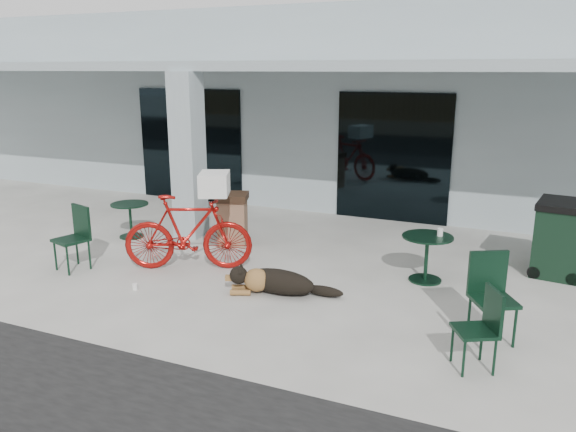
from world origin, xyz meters
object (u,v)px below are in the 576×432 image
at_px(wheeled_bin, 560,238).
at_px(cafe_table_near, 131,220).
at_px(cafe_chair_far_a, 494,299).
at_px(bicycle, 188,232).
at_px(cafe_table_far, 426,258).
at_px(trash_receptacle, 233,219).
at_px(dog, 279,280).
at_px(cafe_chair_far_b, 475,330).
at_px(cafe_chair_near, 71,239).

bearing_deg(wheeled_bin, cafe_table_near, -163.92).
bearing_deg(cafe_table_near, cafe_chair_far_a, -14.73).
xyz_separation_m(bicycle, cafe_table_far, (3.63, 0.98, -0.26)).
xyz_separation_m(cafe_chair_far_a, wheeled_bin, (0.80, 2.82, 0.06)).
relative_size(cafe_chair_far_a, trash_receptacle, 1.11).
height_order(dog, trash_receptacle, trash_receptacle).
bearing_deg(cafe_table_far, cafe_chair_far_b, -69.06).
bearing_deg(wheeled_bin, dog, -137.89).
relative_size(bicycle, cafe_chair_far_a, 1.94).
bearing_deg(cafe_chair_far_b, cafe_chair_far_a, 141.84).
xyz_separation_m(cafe_chair_near, wheeled_bin, (7.20, 2.91, 0.07)).
distance_m(cafe_table_far, trash_receptacle, 3.66).
relative_size(bicycle, dog, 1.63).
relative_size(cafe_chair_far_b, trash_receptacle, 0.96).
xyz_separation_m(cafe_chair_near, cafe_chair_far_a, (6.40, 0.09, 0.01)).
distance_m(cafe_table_near, wheeled_bin, 7.59).
distance_m(bicycle, cafe_table_far, 3.77).
height_order(bicycle, wheeled_bin, bicycle).
xyz_separation_m(cafe_chair_far_a, trash_receptacle, (-4.69, 2.16, -0.05)).
xyz_separation_m(dog, trash_receptacle, (-1.76, 1.85, 0.27)).
relative_size(dog, cafe_chair_far_b, 1.38).
height_order(cafe_chair_far_b, trash_receptacle, trash_receptacle).
bearing_deg(dog, bicycle, 145.76).
xyz_separation_m(cafe_table_near, cafe_chair_far_a, (6.71, -1.76, 0.20)).
height_order(cafe_chair_far_b, wheeled_bin, wheeled_bin).
distance_m(cafe_chair_far_b, trash_receptacle, 5.41).
height_order(bicycle, cafe_chair_far_b, bicycle).
bearing_deg(cafe_table_near, cafe_chair_far_b, -21.01).
bearing_deg(bicycle, wheeled_bin, -92.68).
bearing_deg(cafe_chair_far_a, cafe_table_far, 93.87).
bearing_deg(wheeled_bin, cafe_chair_near, -149.93).
height_order(cafe_table_far, cafe_chair_far_b, cafe_chair_far_b).
xyz_separation_m(bicycle, cafe_chair_near, (-1.71, -0.78, -0.10)).
relative_size(cafe_chair_near, cafe_table_far, 1.35).
bearing_deg(bicycle, cafe_chair_near, 90.81).
relative_size(bicycle, cafe_chair_near, 1.98).
bearing_deg(trash_receptacle, dog, -46.39).
bearing_deg(bicycle, trash_receptacle, -24.04).
bearing_deg(cafe_chair_near, bicycle, 41.12).
height_order(bicycle, cafe_table_far, bicycle).
xyz_separation_m(cafe_table_near, cafe_chair_near, (0.31, -1.85, 0.18)).
bearing_deg(cafe_table_far, cafe_chair_near, -161.67).
height_order(cafe_table_near, wheeled_bin, wheeled_bin).
bearing_deg(cafe_chair_near, cafe_table_far, 34.80).
bearing_deg(cafe_chair_far_a, trash_receptacle, 126.70).
bearing_deg(cafe_table_near, bicycle, -27.94).
bearing_deg(dog, cafe_table_far, 14.61).
relative_size(cafe_chair_far_b, wheeled_bin, 0.78).
relative_size(dog, cafe_table_near, 1.77).
relative_size(dog, cafe_chair_near, 1.22).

